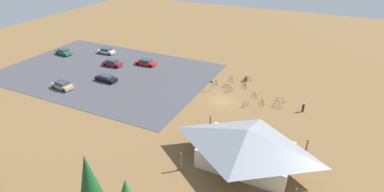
{
  "coord_description": "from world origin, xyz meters",
  "views": [
    {
      "loc": [
        -15.45,
        44.34,
        25.53
      ],
      "look_at": [
        4.52,
        2.64,
        1.2
      ],
      "focal_mm": 28.33,
      "sensor_mm": 36.0,
      "label": 1
    }
  ],
  "objects_px": {
    "car_black_by_curb": "(106,78)",
    "bicycle_purple_edge_north": "(245,86)",
    "bicycle_teal_mid_cluster": "(229,90)",
    "bicycle_white_back_row": "(280,100)",
    "car_green_second_row": "(64,52)",
    "bicycle_orange_lone_east": "(246,105)",
    "bicycle_red_by_bin": "(248,78)",
    "bike_pavilion": "(247,144)",
    "bicycle_blue_front_row": "(255,95)",
    "car_tan_inner_stall": "(62,85)",
    "pine_west": "(89,179)",
    "car_maroon_front_row": "(112,63)",
    "bicycle_yellow_near_sign": "(277,106)",
    "car_red_far_end": "(146,62)",
    "bicycle_black_yard_right": "(227,86)",
    "bicycle_silver_lone_west": "(216,83)",
    "car_silver_end_stall": "(106,51)",
    "bicycle_green_edge_south": "(244,81)",
    "bicycle_orange_near_porch": "(263,103)",
    "bicycle_green_yard_left": "(231,79)",
    "visitor_near_lot": "(303,107)",
    "trash_bin": "(246,79)",
    "lot_sign": "(211,84)"
  },
  "relations": [
    {
      "from": "bicycle_orange_lone_east",
      "to": "bicycle_red_by_bin",
      "type": "xyz_separation_m",
      "value": [
        2.73,
        -10.78,
        0.01
      ]
    },
    {
      "from": "bicycle_black_yard_right",
      "to": "bicycle_white_back_row",
      "type": "distance_m",
      "value": 10.43
    },
    {
      "from": "bike_pavilion",
      "to": "bicycle_orange_lone_east",
      "type": "height_order",
      "value": "bike_pavilion"
    },
    {
      "from": "bicycle_green_edge_south",
      "to": "car_green_second_row",
      "type": "bearing_deg",
      "value": 4.38
    },
    {
      "from": "bicycle_silver_lone_west",
      "to": "car_tan_inner_stall",
      "type": "height_order",
      "value": "car_tan_inner_stall"
    },
    {
      "from": "bicycle_teal_mid_cluster",
      "to": "bicycle_white_back_row",
      "type": "bearing_deg",
      "value": -177.6
    },
    {
      "from": "bicycle_yellow_near_sign",
      "to": "bicycle_green_yard_left",
      "type": "bearing_deg",
      "value": -33.04
    },
    {
      "from": "bicycle_orange_near_porch",
      "to": "car_silver_end_stall",
      "type": "xyz_separation_m",
      "value": [
        40.99,
        -8.77,
        0.35
      ]
    },
    {
      "from": "car_silver_end_stall",
      "to": "bicycle_purple_edge_north",
      "type": "bearing_deg",
      "value": 174.27
    },
    {
      "from": "bicycle_white_back_row",
      "to": "car_green_second_row",
      "type": "relative_size",
      "value": 0.36
    },
    {
      "from": "bicycle_teal_mid_cluster",
      "to": "car_tan_inner_stall",
      "type": "bearing_deg",
      "value": 22.88
    },
    {
      "from": "bicycle_blue_front_row",
      "to": "car_green_second_row",
      "type": "relative_size",
      "value": 0.29
    },
    {
      "from": "bicycle_blue_front_row",
      "to": "bicycle_purple_edge_north",
      "type": "distance_m",
      "value": 3.83
    },
    {
      "from": "bicycle_blue_front_row",
      "to": "car_tan_inner_stall",
      "type": "distance_m",
      "value": 35.97
    },
    {
      "from": "pine_west",
      "to": "car_green_second_row",
      "type": "relative_size",
      "value": 1.78
    },
    {
      "from": "car_red_far_end",
      "to": "car_black_by_curb",
      "type": "bearing_deg",
      "value": 77.25
    },
    {
      "from": "bicycle_black_yard_right",
      "to": "car_red_far_end",
      "type": "bearing_deg",
      "value": -8.37
    },
    {
      "from": "bicycle_blue_front_row",
      "to": "visitor_near_lot",
      "type": "distance_m",
      "value": 8.8
    },
    {
      "from": "bicycle_green_yard_left",
      "to": "bicycle_purple_edge_north",
      "type": "relative_size",
      "value": 0.89
    },
    {
      "from": "bicycle_yellow_near_sign",
      "to": "bicycle_teal_mid_cluster",
      "type": "distance_m",
      "value": 9.43
    },
    {
      "from": "pine_west",
      "to": "car_maroon_front_row",
      "type": "height_order",
      "value": "pine_west"
    },
    {
      "from": "trash_bin",
      "to": "bicycle_green_edge_south",
      "type": "distance_m",
      "value": 0.97
    },
    {
      "from": "car_red_far_end",
      "to": "bicycle_red_by_bin",
      "type": "bearing_deg",
      "value": -174.3
    },
    {
      "from": "car_black_by_curb",
      "to": "bicycle_purple_edge_north",
      "type": "bearing_deg",
      "value": -160.48
    },
    {
      "from": "bicycle_green_yard_left",
      "to": "bicycle_purple_edge_north",
      "type": "height_order",
      "value": "bicycle_green_yard_left"
    },
    {
      "from": "bicycle_silver_lone_west",
      "to": "car_tan_inner_stall",
      "type": "relative_size",
      "value": 0.34
    },
    {
      "from": "car_red_far_end",
      "to": "car_silver_end_stall",
      "type": "bearing_deg",
      "value": -9.52
    },
    {
      "from": "bicycle_yellow_near_sign",
      "to": "car_red_far_end",
      "type": "height_order",
      "value": "car_red_far_end"
    },
    {
      "from": "bicycle_purple_edge_north",
      "to": "bicycle_red_by_bin",
      "type": "xyz_separation_m",
      "value": [
        0.49,
        -3.75,
        0.01
      ]
    },
    {
      "from": "bicycle_purple_edge_north",
      "to": "bicycle_teal_mid_cluster",
      "type": "height_order",
      "value": "bicycle_teal_mid_cluster"
    },
    {
      "from": "pine_west",
      "to": "car_black_by_curb",
      "type": "height_order",
      "value": "pine_west"
    },
    {
      "from": "pine_west",
      "to": "bicycle_teal_mid_cluster",
      "type": "bearing_deg",
      "value": -94.71
    },
    {
      "from": "car_green_second_row",
      "to": "pine_west",
      "type": "bearing_deg",
      "value": 139.44
    },
    {
      "from": "car_black_by_curb",
      "to": "car_tan_inner_stall",
      "type": "bearing_deg",
      "value": 49.74
    },
    {
      "from": "car_red_far_end",
      "to": "car_maroon_front_row",
      "type": "bearing_deg",
      "value": 30.13
    },
    {
      "from": "car_tan_inner_stall",
      "to": "visitor_near_lot",
      "type": "relative_size",
      "value": 2.8
    },
    {
      "from": "bicycle_yellow_near_sign",
      "to": "bicycle_red_by_bin",
      "type": "relative_size",
      "value": 1.03
    },
    {
      "from": "pine_west",
      "to": "bicycle_yellow_near_sign",
      "type": "xyz_separation_m",
      "value": [
        -11.93,
        -30.91,
        -4.93
      ]
    },
    {
      "from": "lot_sign",
      "to": "car_black_by_curb",
      "type": "height_order",
      "value": "lot_sign"
    },
    {
      "from": "bicycle_silver_lone_west",
      "to": "car_silver_end_stall",
      "type": "xyz_separation_m",
      "value": [
        30.86,
        -4.69,
        0.35
      ]
    },
    {
      "from": "car_green_second_row",
      "to": "car_black_by_curb",
      "type": "bearing_deg",
      "value": 158.26
    },
    {
      "from": "bike_pavilion",
      "to": "bicycle_orange_near_porch",
      "type": "distance_m",
      "value": 16.32
    },
    {
      "from": "bicycle_black_yard_right",
      "to": "car_maroon_front_row",
      "type": "xyz_separation_m",
      "value": [
        26.63,
        0.73,
        0.4
      ]
    },
    {
      "from": "bicycle_purple_edge_north",
      "to": "car_tan_inner_stall",
      "type": "bearing_deg",
      "value": 26.33
    },
    {
      "from": "bicycle_red_by_bin",
      "to": "car_red_far_end",
      "type": "distance_m",
      "value": 22.99
    },
    {
      "from": "bicycle_blue_front_row",
      "to": "car_silver_end_stall",
      "type": "height_order",
      "value": "car_silver_end_stall"
    },
    {
      "from": "trash_bin",
      "to": "bicycle_purple_edge_north",
      "type": "distance_m",
      "value": 3.08
    },
    {
      "from": "bike_pavilion",
      "to": "car_green_second_row",
      "type": "relative_size",
      "value": 3.03
    },
    {
      "from": "bicycle_green_yard_left",
      "to": "car_maroon_front_row",
      "type": "height_order",
      "value": "car_maroon_front_row"
    },
    {
      "from": "bicycle_teal_mid_cluster",
      "to": "bicycle_green_edge_south",
      "type": "bearing_deg",
      "value": -104.35
    }
  ]
}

